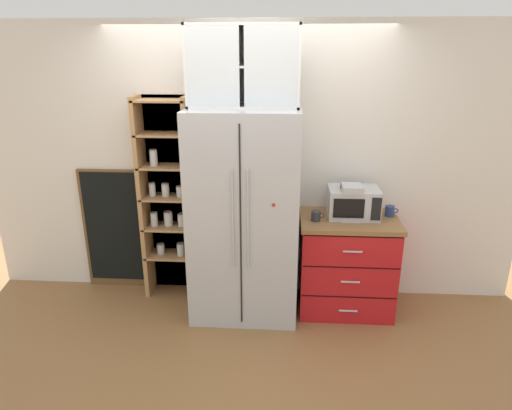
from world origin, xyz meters
name	(u,v)px	position (x,y,z in m)	size (l,w,h in m)	color
ground_plane	(246,306)	(0.00, 0.00, 0.00)	(10.77, 10.77, 0.00)	olive
wall_back_cream	(248,165)	(0.00, 0.40, 1.27)	(5.06, 0.10, 2.55)	silver
refrigerator	(245,215)	(0.00, -0.01, 0.93)	(0.93, 0.74, 1.85)	#B7BABF
pantry_shelf_column	(168,197)	(-0.75, 0.28, 0.98)	(0.53, 0.29, 1.92)	brown
counter_cabinet	(346,264)	(0.92, 0.06, 0.45)	(0.86, 0.61, 0.89)	red
microwave	(353,202)	(0.95, 0.11, 1.02)	(0.44, 0.33, 0.26)	#B7BABF
coffee_maker	(350,201)	(0.92, 0.07, 1.05)	(0.17, 0.20, 0.31)	#B7B7BC
mug_charcoal	(316,216)	(0.62, -0.02, 0.94)	(0.12, 0.08, 0.09)	#2D2D33
mug_navy	(390,211)	(1.28, 0.14, 0.94)	(0.12, 0.08, 0.09)	navy
bottle_green	(350,205)	(0.92, 0.07, 1.01)	(0.06, 0.06, 0.28)	#285B33
upper_cabinet	(244,67)	(0.00, 0.04, 2.17)	(0.89, 0.32, 0.63)	silver
chalkboard_menu	(114,229)	(-1.33, 0.33, 0.62)	(0.60, 0.04, 1.22)	brown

